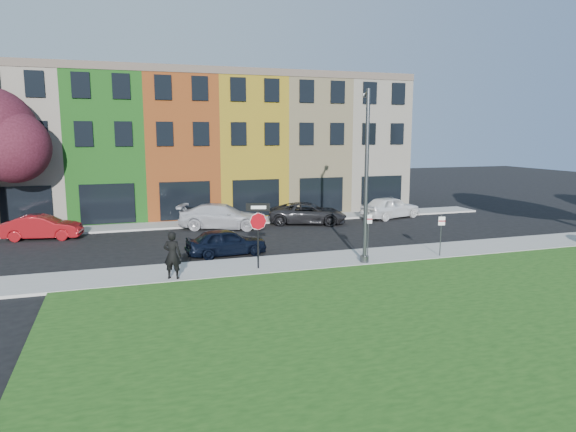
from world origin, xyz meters
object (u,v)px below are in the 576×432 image
object	(u,v)px
sedan_near	(226,242)
stop_sign	(258,222)
man	(172,255)
street_lamp	(366,176)

from	to	relation	value
sedan_near	stop_sign	bearing A→B (deg)	-171.55
man	street_lamp	world-z (taller)	street_lamp
sedan_near	street_lamp	size ratio (longest dim) A/B	0.52
man	stop_sign	bearing A→B (deg)	-151.39
stop_sign	man	bearing A→B (deg)	-154.79
man	sedan_near	distance (m)	4.89
sedan_near	street_lamp	xyz separation A→B (m)	(5.80, -3.63, 3.41)
man	street_lamp	bearing A→B (deg)	-157.33
sedan_near	street_lamp	bearing A→B (deg)	-126.31
stop_sign	sedan_near	world-z (taller)	stop_sign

